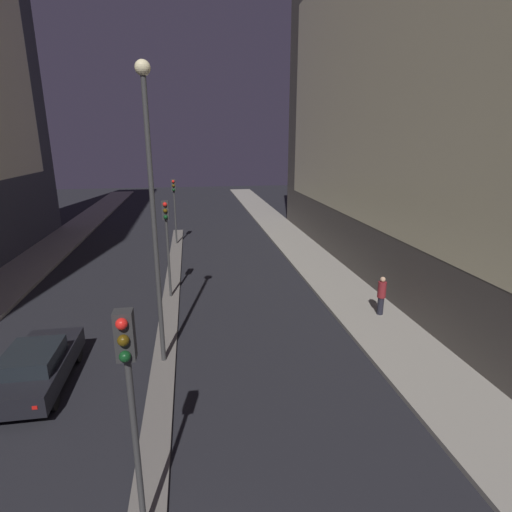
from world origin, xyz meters
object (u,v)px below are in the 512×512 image
object	(u,v)px
traffic_light_near	(129,379)
car_left_lane	(37,366)
traffic_light_far	(174,197)
traffic_light_mid	(167,228)
pedestrian_on_right_sidewalk	(381,295)
street_lamp	(151,187)

from	to	relation	value
traffic_light_near	car_left_lane	distance (m)	7.61
traffic_light_far	traffic_light_mid	bearing A→B (deg)	-90.00
traffic_light_near	traffic_light_far	size ratio (longest dim) A/B	1.00
traffic_light_near	pedestrian_on_right_sidewalk	size ratio (longest dim) A/B	2.72
traffic_light_near	car_left_lane	world-z (taller)	traffic_light_near
car_left_lane	pedestrian_on_right_sidewalk	bearing A→B (deg)	13.40
traffic_light_mid	pedestrian_on_right_sidewalk	bearing A→B (deg)	-21.63
car_left_lane	pedestrian_on_right_sidewalk	size ratio (longest dim) A/B	2.46
traffic_light_far	pedestrian_on_right_sidewalk	size ratio (longest dim) A/B	2.72
traffic_light_near	traffic_light_mid	size ratio (longest dim) A/B	1.00
traffic_light_far	traffic_light_near	bearing A→B (deg)	-90.00
car_left_lane	street_lamp	bearing A→B (deg)	11.18
traffic_light_near	street_lamp	world-z (taller)	street_lamp
street_lamp	traffic_light_near	bearing A→B (deg)	-90.00
car_left_lane	pedestrian_on_right_sidewalk	world-z (taller)	pedestrian_on_right_sidewalk
traffic_light_mid	traffic_light_far	world-z (taller)	same
traffic_light_near	traffic_light_mid	xyz separation A→B (m)	(0.00, 12.74, 0.00)
traffic_light_near	traffic_light_mid	world-z (taller)	same
traffic_light_mid	car_left_lane	world-z (taller)	traffic_light_mid
traffic_light_mid	pedestrian_on_right_sidewalk	world-z (taller)	traffic_light_mid
traffic_light_mid	traffic_light_near	bearing A→B (deg)	-90.00
traffic_light_far	street_lamp	xyz separation A→B (m)	(0.00, -16.91, 2.60)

